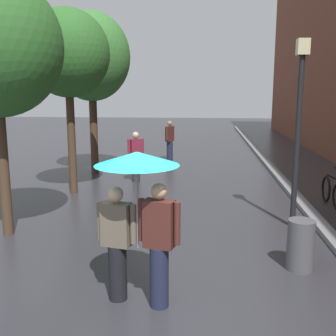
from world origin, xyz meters
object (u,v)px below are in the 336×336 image
street_tree_1 (68,54)px  street_tree_2 (91,57)px  couple_under_umbrella (138,205)px  pedestrian_walking_midground (170,140)px  street_lamp_post (299,120)px  pedestrian_walking_far (136,156)px  litter_bin (301,245)px

street_tree_1 → street_tree_2: bearing=93.5°
street_tree_2 → couple_under_umbrella: (3.09, -8.88, -2.65)m
couple_under_umbrella → pedestrian_walking_midground: size_ratio=1.26×
street_lamp_post → pedestrian_walking_far: 6.02m
street_tree_1 → pedestrian_walking_far: 3.82m
street_tree_1 → street_lamp_post: size_ratio=1.30×
street_tree_2 → pedestrian_walking_far: (1.75, -1.32, -3.24)m
street_lamp_post → pedestrian_walking_far: bearing=135.5°
pedestrian_walking_far → litter_bin: bearing=-58.6°
street_tree_1 → pedestrian_walking_far: street_tree_1 is taller
couple_under_umbrella → street_lamp_post: (2.83, 3.47, 0.91)m
street_tree_2 → street_lamp_post: bearing=-42.5°
street_tree_1 → pedestrian_walking_midground: (2.31, 5.71, -3.05)m
street_tree_1 → street_tree_2: 2.96m
couple_under_umbrella → litter_bin: 2.97m
litter_bin → pedestrian_walking_far: pedestrian_walking_far is taller
street_tree_1 → pedestrian_walking_far: (1.57, 1.63, -3.08)m
street_tree_1 → pedestrian_walking_midground: bearing=68.0°
street_tree_1 → litter_bin: (5.39, -4.64, -3.49)m
street_lamp_post → pedestrian_walking_midground: 8.97m
street_tree_1 → litter_bin: street_tree_1 is taller
street_lamp_post → litter_bin: size_ratio=4.66×
street_tree_2 → couple_under_umbrella: size_ratio=2.63×
street_tree_2 → litter_bin: (5.57, -7.59, -3.65)m
street_tree_2 → pedestrian_walking_far: 3.91m
couple_under_umbrella → pedestrian_walking_far: (-1.34, 7.56, -0.59)m
street_tree_2 → litter_bin: size_ratio=6.62×
couple_under_umbrella → street_lamp_post: size_ratio=0.54×
street_tree_2 → couple_under_umbrella: street_tree_2 is taller
street_lamp_post → litter_bin: 2.92m
litter_bin → street_lamp_post: bearing=81.2°
couple_under_umbrella → pedestrian_walking_midground: couple_under_umbrella is taller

